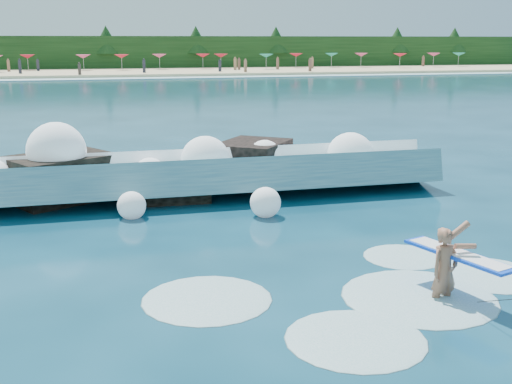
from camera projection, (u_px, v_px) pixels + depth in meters
ground at (205, 284)px, 11.83m from camera, size 200.00×200.00×0.00m
beach at (100, 73)px, 85.19m from camera, size 140.00×20.00×0.40m
wet_band at (102, 78)px, 74.88m from camera, size 140.00×5.00×0.08m
treeline at (98, 53)px, 94.07m from camera, size 140.00×4.00×5.00m
breaking_wave at (106, 179)px, 17.98m from camera, size 19.27×2.95×1.66m
rock_cluster at (155, 177)px, 18.70m from camera, size 8.81×3.49×1.59m
surfer_with_board at (448, 268)px, 11.02m from camera, size 1.14×2.79×1.55m
wave_spray at (98, 164)px, 17.66m from camera, size 15.48×4.32×2.29m
surf_foam at (398, 297)px, 11.21m from camera, size 8.97×5.17×0.14m
beach_umbrellas at (98, 56)px, 86.95m from camera, size 111.65×6.60×0.50m
beachgoers at (104, 66)px, 83.39m from camera, size 107.39×13.50×1.92m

